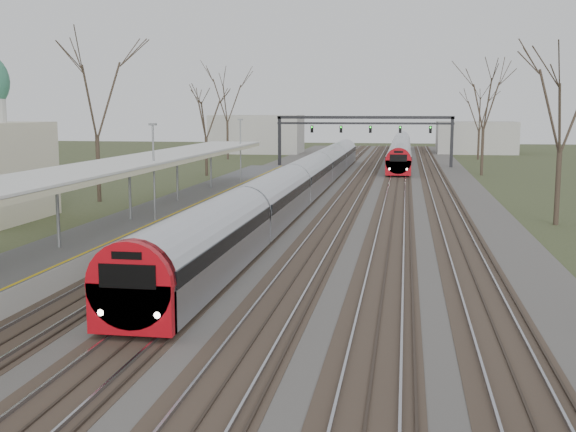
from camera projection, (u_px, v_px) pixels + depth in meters
name	position (u px, v px, depth m)	size (l,w,h in m)	color
track_bed	(342.00, 195.00, 57.20)	(24.00, 160.00, 0.22)	#474442
platform	(154.00, 219.00, 41.53)	(3.50, 69.00, 1.00)	#9E9B93
canopy	(121.00, 166.00, 36.62)	(4.10, 50.00, 3.11)	slate
signal_gantry	(365.00, 126.00, 85.77)	(21.00, 0.59, 6.08)	black
tree_west_far	(95.00, 92.00, 51.96)	(5.50, 5.50, 11.33)	#2D231C
tree_east_far	(562.00, 100.00, 41.27)	(5.00, 5.00, 10.30)	#2D231C
train_near	(307.00, 177.00, 57.03)	(2.62, 75.21, 3.05)	#A7A9B1
train_far	(401.00, 148.00, 100.65)	(2.62, 60.21, 3.05)	#A7A9B1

